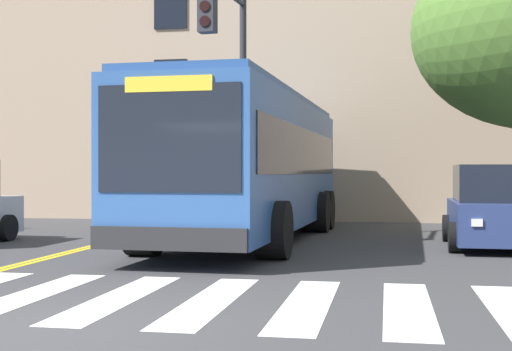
{
  "coord_description": "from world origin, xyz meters",
  "views": [
    {
      "loc": [
        3.53,
        -6.51,
        1.56
      ],
      "look_at": [
        0.77,
        8.51,
        1.49
      ],
      "focal_mm": 50.0,
      "sensor_mm": 36.0,
      "label": 1
    }
  ],
  "objects": [
    {
      "name": "crosswalk",
      "position": [
        0.85,
        1.86,
        0.0
      ],
      "size": [
        11.08,
        3.49,
        0.01
      ],
      "color": "white",
      "rests_on": "ground"
    },
    {
      "name": "traffic_light_overhead",
      "position": [
        0.13,
        8.75,
        3.9
      ],
      "size": [
        0.52,
        2.6,
        5.94
      ],
      "color": "#28282D",
      "rests_on": "ground"
    },
    {
      "name": "lane_line_yellow_outer",
      "position": [
        -2.47,
        15.86,
        0.0
      ],
      "size": [
        0.12,
        36.0,
        0.01
      ],
      "primitive_type": "cube",
      "color": "gold",
      "rests_on": "ground"
    },
    {
      "name": "lane_line_yellow_inner",
      "position": [
        -2.63,
        15.86,
        0.0
      ],
      "size": [
        0.12,
        36.0,
        0.01
      ],
      "primitive_type": "cube",
      "color": "gold",
      "rests_on": "ground"
    },
    {
      "name": "city_bus",
      "position": [
        0.44,
        9.53,
        1.76
      ],
      "size": [
        3.32,
        11.18,
        3.3
      ],
      "color": "#2D5699",
      "rests_on": "ground"
    },
    {
      "name": "car_navy_far_lane",
      "position": [
        5.69,
        8.86,
        0.79
      ],
      "size": [
        1.99,
        3.84,
        1.71
      ],
      "color": "navy",
      "rests_on": "ground"
    },
    {
      "name": "ground_plane",
      "position": [
        0.0,
        0.0,
        0.0
      ],
      "size": [
        120.0,
        120.0,
        0.0
      ],
      "primitive_type": "plane",
      "color": "#38383A"
    },
    {
      "name": "building_facade",
      "position": [
        2.44,
        20.71,
        4.29
      ],
      "size": [
        43.99,
        9.86,
        8.57
      ],
      "color": "tan",
      "rests_on": "ground"
    }
  ]
}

